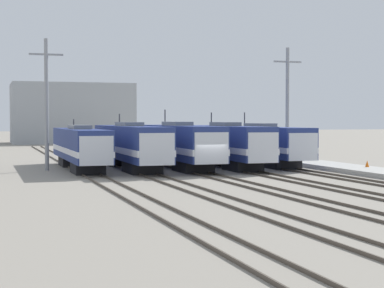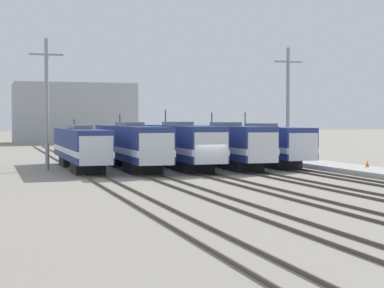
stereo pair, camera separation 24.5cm
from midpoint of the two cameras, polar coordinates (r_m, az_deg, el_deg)
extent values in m
plane|color=gray|center=(50.83, 1.66, -2.84)|extent=(400.00, 400.00, 0.00)
cube|color=#4C4238|center=(48.51, -9.06, -3.02)|extent=(0.07, 120.00, 0.15)
cube|color=#4C4238|center=(48.75, -7.39, -2.99)|extent=(0.07, 120.00, 0.15)
cube|color=#4C4238|center=(49.37, -3.98, -2.91)|extent=(0.07, 120.00, 0.15)
cube|color=#4C4238|center=(49.72, -2.37, -2.87)|extent=(0.07, 120.00, 0.15)
cube|color=#4C4238|center=(50.59, 0.89, -2.78)|extent=(0.07, 120.00, 0.15)
cube|color=#4C4238|center=(51.07, 2.42, -2.73)|extent=(0.07, 120.00, 0.15)
cube|color=#4C4238|center=(52.17, 5.50, -2.64)|extent=(0.07, 120.00, 0.15)
cube|color=#4C4238|center=(52.75, 6.93, -2.59)|extent=(0.07, 120.00, 0.15)
cube|color=#4C4238|center=(54.06, 9.81, -2.49)|extent=(0.07, 120.00, 0.15)
cube|color=#4C4238|center=(54.73, 11.14, -2.44)|extent=(0.07, 120.00, 0.15)
cube|color=black|center=(53.67, -9.14, -2.09)|extent=(2.40, 3.93, 0.95)
cube|color=black|center=(62.48, -10.36, -1.50)|extent=(2.40, 3.93, 0.95)
cube|color=navy|center=(57.97, -9.81, 0.01)|extent=(2.83, 17.85, 2.66)
cube|color=silver|center=(58.00, -9.80, -0.52)|extent=(2.87, 17.89, 0.48)
cube|color=silver|center=(49.98, -8.52, -0.56)|extent=(2.60, 1.85, 2.26)
cube|color=black|center=(49.12, -8.37, -0.02)|extent=(2.21, 0.08, 0.63)
cube|color=slate|center=(57.94, -9.82, 1.50)|extent=(1.56, 4.46, 0.35)
cylinder|color=#38383D|center=(61.83, -10.32, 1.78)|extent=(0.12, 0.12, 0.88)
cube|color=black|center=(53.74, -4.35, -2.06)|extent=(2.56, 4.33, 0.95)
cube|color=black|center=(63.33, -6.41, -1.43)|extent=(2.56, 4.33, 0.95)
cube|color=navy|center=(58.42, -5.47, 0.17)|extent=(3.01, 19.69, 2.92)
cube|color=silver|center=(58.45, -5.47, -0.40)|extent=(3.05, 19.73, 0.53)
cube|color=silver|center=(49.89, -3.33, -0.42)|extent=(2.77, 2.33, 2.48)
cube|color=black|center=(48.82, -3.01, 0.17)|extent=(2.35, 0.08, 0.70)
cube|color=slate|center=(58.39, -5.47, 1.78)|extent=(1.65, 4.92, 0.35)
cylinder|color=#38383D|center=(62.63, -6.32, 2.16)|extent=(0.12, 0.12, 1.14)
cube|color=black|center=(54.72, 0.21, -1.98)|extent=(2.59, 4.13, 0.95)
cube|color=black|center=(63.70, -2.39, -1.39)|extent=(2.59, 4.13, 0.95)
cube|color=navy|center=(59.10, -1.19, 0.22)|extent=(3.04, 18.78, 2.95)
cube|color=silver|center=(59.12, -1.19, -0.35)|extent=(3.08, 18.82, 0.53)
cube|color=silver|center=(51.22, 1.45, -0.33)|extent=(2.80, 2.41, 2.51)
cube|color=black|center=(50.14, 1.87, 0.25)|extent=(2.38, 0.08, 0.70)
cube|color=slate|center=(59.06, -1.19, 1.82)|extent=(1.67, 4.70, 0.35)
cylinder|color=#38383D|center=(63.03, -2.26, 2.38)|extent=(0.12, 0.12, 1.53)
cube|color=black|center=(55.87, 4.66, -1.90)|extent=(2.44, 3.77, 0.95)
cube|color=black|center=(63.86, 1.72, -1.38)|extent=(2.44, 3.77, 0.95)
cube|color=navy|center=(59.75, 3.10, 0.22)|extent=(2.87, 17.15, 2.91)
cube|color=silver|center=(59.77, 3.09, -0.34)|extent=(2.91, 17.19, 0.52)
cube|color=silver|center=(52.83, 5.98, -0.28)|extent=(2.64, 2.38, 2.47)
cube|color=black|center=(51.80, 6.48, 0.27)|extent=(2.24, 0.08, 0.69)
cube|color=slate|center=(59.71, 3.10, 1.78)|extent=(1.58, 4.29, 0.35)
cylinder|color=#38383D|center=(63.25, 1.88, 2.24)|extent=(0.12, 0.12, 1.29)
cube|color=black|center=(59.27, 7.96, -1.68)|extent=(2.52, 3.93, 0.95)
cube|color=black|center=(67.41, 4.67, -1.20)|extent=(2.52, 3.93, 0.95)
cube|color=navy|center=(63.22, 6.21, 0.26)|extent=(2.96, 17.87, 2.78)
cube|color=silver|center=(63.24, 6.21, -0.24)|extent=(3.00, 17.91, 0.50)
cube|color=silver|center=(55.94, 9.58, -0.22)|extent=(2.72, 1.89, 2.37)
cube|color=black|center=(55.15, 9.99, 0.28)|extent=(2.31, 0.08, 0.66)
cube|color=slate|center=(63.19, 6.22, 1.68)|extent=(1.63, 4.47, 0.35)
cylinder|color=#38383D|center=(66.80, 4.85, 2.19)|extent=(0.12, 0.12, 1.45)
cylinder|color=gray|center=(57.24, -12.66, 3.42)|extent=(0.35, 0.35, 11.48)
cube|color=gray|center=(57.51, -12.70, 7.77)|extent=(2.93, 0.16, 0.16)
cylinder|color=gray|center=(63.62, 8.63, 3.32)|extent=(0.35, 0.35, 11.48)
cube|color=gray|center=(63.86, 8.65, 7.24)|extent=(2.93, 0.16, 0.16)
cube|color=#A8A59E|center=(56.64, 14.50, -2.20)|extent=(4.00, 120.00, 0.38)
cone|color=orange|center=(57.04, 15.45, -1.70)|extent=(0.35, 0.35, 0.57)
cube|color=#9EA3A8|center=(123.99, -10.44, 2.69)|extent=(22.20, 13.28, 11.18)
camera|label=1|loc=(0.12, -89.87, 0.01)|focal=60.00mm
camera|label=2|loc=(0.12, 90.13, -0.01)|focal=60.00mm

